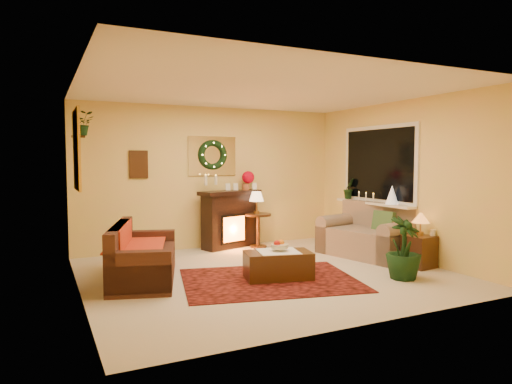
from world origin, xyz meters
name	(u,v)px	position (x,y,z in m)	size (l,w,h in m)	color
floor	(266,273)	(0.00, 0.00, 0.00)	(5.00, 5.00, 0.00)	beige
ceiling	(267,90)	(0.00, 0.00, 2.60)	(5.00, 5.00, 0.00)	white
wall_back	(212,178)	(0.00, 2.25, 1.30)	(5.00, 5.00, 0.00)	#EFD88C
wall_front	(371,193)	(0.00, -2.25, 1.30)	(5.00, 5.00, 0.00)	#EFD88C
wall_left	(78,188)	(-2.50, 0.00, 1.30)	(4.50, 4.50, 0.00)	#EFD88C
wall_right	(402,180)	(2.50, 0.00, 1.30)	(4.50, 4.50, 0.00)	#EFD88C
area_rug	(270,280)	(-0.13, -0.36, 0.01)	(2.31, 1.73, 0.01)	#5E1D13
sofa	(144,248)	(-1.65, 0.42, 0.43)	(0.78, 1.77, 0.76)	brown
red_throw	(136,245)	(-1.72, 0.58, 0.46)	(0.75, 1.22, 0.02)	red
fireplace	(230,218)	(0.27, 2.04, 0.55)	(1.08, 0.34, 0.99)	black
poinsettia	(248,177)	(0.65, 2.06, 1.30)	(0.23, 0.23, 0.23)	#B0001B
mantel_candle_a	(206,180)	(-0.19, 2.06, 1.26)	(0.06, 0.06, 0.18)	#FCE9C9
mantel_candle_b	(216,180)	(-0.01, 2.02, 1.26)	(0.06, 0.06, 0.17)	white
mantel_mirror	(212,156)	(0.00, 2.23, 1.70)	(0.92, 0.02, 0.72)	white
wreath	(213,155)	(0.00, 2.19, 1.72)	(0.55, 0.55, 0.11)	#194719
wall_art	(139,164)	(-1.35, 2.23, 1.55)	(0.32, 0.03, 0.48)	#381E11
gold_mirror	(77,150)	(-2.48, 0.30, 1.75)	(0.03, 0.84, 1.00)	gold
hanging_plant	(83,135)	(-2.34, 1.05, 1.97)	(0.33, 0.28, 0.36)	#194719
loveseat	(367,232)	(2.06, 0.33, 0.42)	(0.89, 1.54, 0.89)	tan
window_frame	(379,164)	(2.48, 0.55, 1.55)	(0.03, 1.86, 1.36)	white
window_glass	(378,164)	(2.47, 0.55, 1.55)	(0.02, 1.70, 1.22)	black
window_sill	(373,203)	(2.38, 0.55, 0.87)	(0.22, 1.86, 0.04)	white
mini_tree	(392,195)	(2.39, 0.10, 1.04)	(0.22, 0.22, 0.33)	white
sill_plant	(349,189)	(2.40, 1.27, 1.08)	(0.28, 0.23, 0.51)	#164210
side_table_round	(258,230)	(0.75, 1.82, 0.33)	(0.49, 0.49, 0.63)	black
lamp_cream	(256,200)	(0.73, 1.85, 0.88)	(0.27, 0.27, 0.42)	#FFCB90
end_table_square	(419,250)	(2.26, -0.66, 0.27)	(0.39, 0.39, 0.48)	black
lamp_tiffany	(421,218)	(2.30, -0.64, 0.74)	(0.26, 0.26, 0.39)	#FF8D43
coffee_table	(278,264)	(0.00, -0.34, 0.21)	(0.90, 0.49, 0.38)	black
fruit_bowl	(280,246)	(0.03, -0.34, 0.45)	(0.24, 0.24, 0.05)	silver
floor_palm	(404,246)	(1.55, -1.08, 0.45)	(1.43, 1.43, 2.55)	#1A4519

